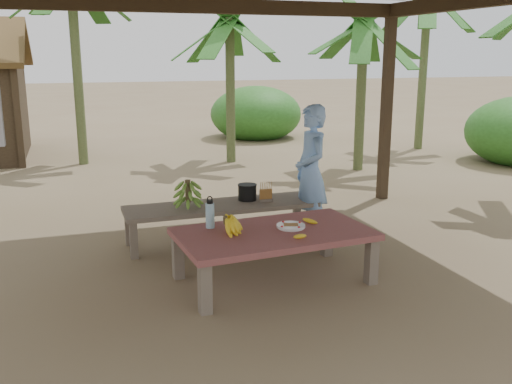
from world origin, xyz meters
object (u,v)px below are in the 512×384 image
object	(u,v)px
ripe_banana_bunch	(225,224)
water_flask	(210,214)
bench	(222,209)
work_table	(274,237)
plate	(291,226)
cooking_pot	(247,192)
woman	(311,172)

from	to	relation	value
ripe_banana_bunch	water_flask	xyz separation A→B (m)	(-0.09, 0.21, 0.04)
bench	water_flask	world-z (taller)	water_flask
work_table	water_flask	distance (m)	0.64
work_table	plate	xyz separation A→B (m)	(0.18, 0.03, 0.08)
bench	cooking_pot	distance (m)	0.38
ripe_banana_bunch	cooking_pot	distance (m)	1.43
ripe_banana_bunch	cooking_pot	world-z (taller)	ripe_banana_bunch
bench	water_flask	xyz separation A→B (m)	(-0.37, -0.99, 0.24)
plate	woman	distance (m)	1.34
work_table	plate	world-z (taller)	plate
cooking_pot	woman	world-z (taller)	woman
work_table	ripe_banana_bunch	world-z (taller)	ripe_banana_bunch
ripe_banana_bunch	cooking_pot	size ratio (longest dim) A/B	1.40
work_table	cooking_pot	size ratio (longest dim) A/B	8.82
ripe_banana_bunch	plate	size ratio (longest dim) A/B	1.08
ripe_banana_bunch	water_flask	bearing A→B (deg)	114.09
work_table	woman	world-z (taller)	woman
plate	woman	world-z (taller)	woman
ripe_banana_bunch	work_table	bearing A→B (deg)	-9.82
bench	plate	xyz separation A→B (m)	(0.35, -1.25, 0.12)
plate	water_flask	size ratio (longest dim) A/B	0.88
bench	woman	bearing A→B (deg)	-7.74
plate	woman	bearing A→B (deg)	58.46
work_table	woman	distance (m)	1.48
water_flask	plate	bearing A→B (deg)	-19.13
bench	woman	size ratio (longest dim) A/B	1.41
cooking_pot	bench	bearing A→B (deg)	-164.90
bench	cooking_pot	xyz separation A→B (m)	(0.34, 0.09, 0.15)
bench	plate	world-z (taller)	plate
plate	cooking_pot	size ratio (longest dim) A/B	1.29
plate	cooking_pot	world-z (taller)	cooking_pot
ripe_banana_bunch	plate	world-z (taller)	ripe_banana_bunch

